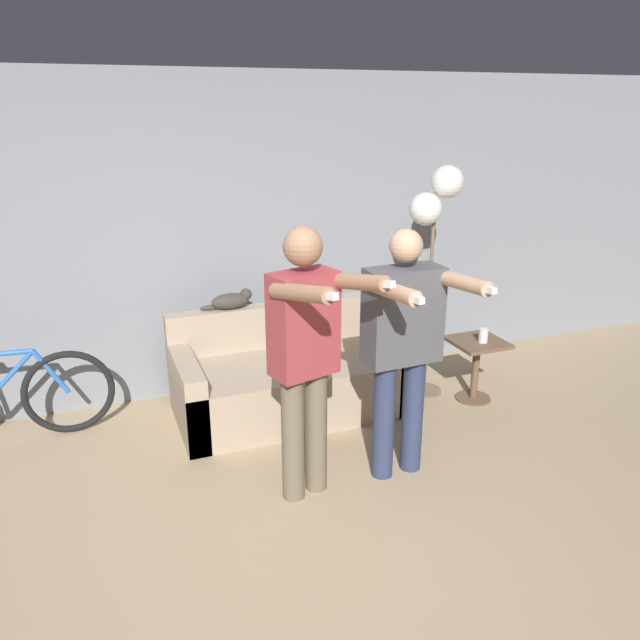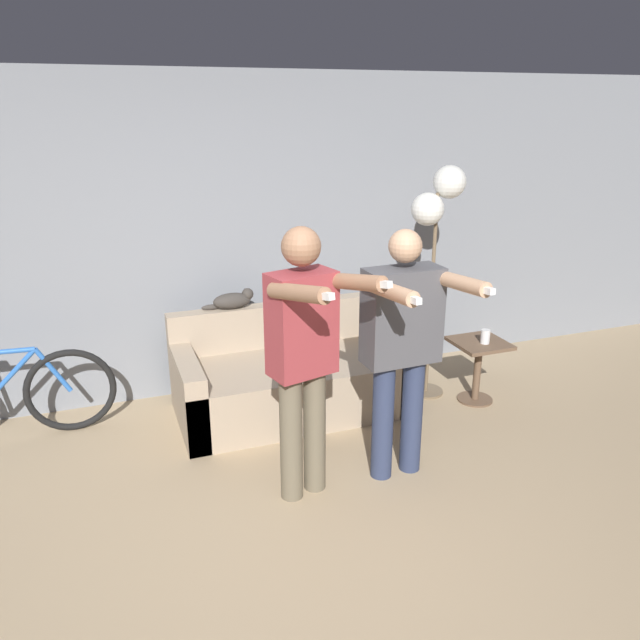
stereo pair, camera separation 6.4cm
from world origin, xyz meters
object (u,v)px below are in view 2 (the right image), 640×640
(cat, at_px, (233,300))
(side_table, at_px, (478,359))
(floor_lamp, at_px, (438,210))
(person_right, at_px, (403,339))
(person_left, at_px, (304,349))
(cup, at_px, (485,336))
(couch, at_px, (291,378))
(bicycle, at_px, (0,398))

(cat, bearing_deg, side_table, -21.35)
(side_table, bearing_deg, floor_lamp, 137.64)
(person_right, distance_m, side_table, 1.46)
(person_left, bearing_deg, person_right, -14.30)
(person_right, xyz_separation_m, cup, (1.12, 0.70, -0.38))
(couch, distance_m, cat, 0.78)
(person_right, distance_m, floor_lamp, 1.43)
(person_left, relative_size, cat, 4.07)
(floor_lamp, height_order, side_table, floor_lamp)
(cup, distance_m, bicycle, 3.68)
(floor_lamp, bearing_deg, couch, 174.93)
(couch, distance_m, floor_lamp, 1.75)
(couch, height_order, floor_lamp, floor_lamp)
(cat, bearing_deg, person_left, -86.32)
(person_right, height_order, bicycle, person_right)
(cat, distance_m, floor_lamp, 1.76)
(person_left, distance_m, cat, 1.48)
(person_left, relative_size, floor_lamp, 0.90)
(cup, bearing_deg, bicycle, 169.48)
(person_right, relative_size, cup, 14.51)
(floor_lamp, bearing_deg, cat, 163.88)
(couch, xyz_separation_m, cat, (-0.36, 0.34, 0.59))
(cat, distance_m, bicycle, 1.83)
(person_left, xyz_separation_m, floor_lamp, (1.45, 1.02, 0.57))
(person_right, distance_m, cup, 1.38)
(floor_lamp, bearing_deg, bicycle, 173.94)
(person_left, height_order, side_table, person_left)
(person_left, bearing_deg, side_table, 8.75)
(floor_lamp, height_order, cup, floor_lamp)
(floor_lamp, bearing_deg, person_left, -144.82)
(cat, xyz_separation_m, cup, (1.86, -0.77, -0.28))
(person_left, distance_m, bicycle, 2.39)
(couch, xyz_separation_m, floor_lamp, (1.18, -0.11, 1.29))
(cup, height_order, bicycle, bicycle)
(person_left, xyz_separation_m, cat, (-0.09, 1.47, -0.12))
(cat, bearing_deg, floor_lamp, -16.12)
(floor_lamp, bearing_deg, cup, -45.43)
(cat, height_order, side_table, cat)
(floor_lamp, relative_size, bicycle, 1.19)
(floor_lamp, relative_size, side_table, 3.62)
(bicycle, bearing_deg, person_left, -36.70)
(person_left, xyz_separation_m, cup, (1.77, 0.70, -0.40))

